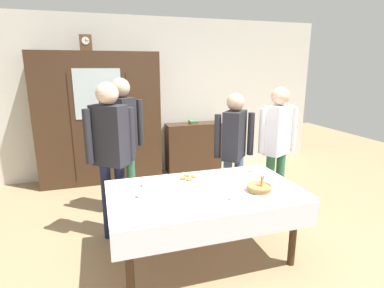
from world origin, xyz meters
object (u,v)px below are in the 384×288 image
object	(u,v)px
pastry_plate	(188,178)
spoon_center	(163,201)
tea_cup_near_right	(225,172)
tea_cup_mid_right	(141,195)
dining_table	(206,199)
person_beside_shelf	(234,145)
tea_cup_far_left	(234,198)
spoon_near_left	(267,183)
bread_basket	(259,188)
tea_cup_center	(254,170)
wall_cabinet	(100,119)
mantel_clock	(86,43)
tea_cup_front_edge	(146,184)
book_stack	(193,122)
bookshelf_low	(193,147)
person_by_cabinet	(111,146)
person_near_right_end	(123,133)
person_behind_table_left	(277,139)

from	to	relation	value
pastry_plate	spoon_center	world-z (taller)	pastry_plate
tea_cup_near_right	tea_cup_mid_right	bearing A→B (deg)	-160.40
dining_table	person_beside_shelf	distance (m)	1.03
tea_cup_far_left	spoon_near_left	xyz separation A→B (m)	(0.50, 0.29, -0.02)
bread_basket	tea_cup_center	bearing A→B (deg)	66.93
wall_cabinet	mantel_clock	xyz separation A→B (m)	(-0.12, -0.00, 1.17)
mantel_clock	tea_cup_front_edge	distance (m)	2.80
mantel_clock	tea_cup_mid_right	world-z (taller)	mantel_clock
tea_cup_near_right	spoon_near_left	bearing A→B (deg)	-48.92
wall_cabinet	spoon_center	distance (m)	2.76
dining_table	wall_cabinet	size ratio (longest dim) A/B	0.87
mantel_clock	tea_cup_center	distance (m)	3.19
pastry_plate	spoon_near_left	xyz separation A→B (m)	(0.74, -0.33, -0.01)
book_stack	bread_basket	xyz separation A→B (m)	(-0.23, -2.81, -0.14)
tea_cup_near_right	spoon_near_left	size ratio (longest dim) A/B	1.09
tea_cup_far_left	spoon_center	world-z (taller)	tea_cup_far_left
pastry_plate	dining_table	bearing A→B (deg)	-76.33
wall_cabinet	bookshelf_low	xyz separation A→B (m)	(1.61, 0.05, -0.61)
bookshelf_low	tea_cup_mid_right	bearing A→B (deg)	-116.63
tea_cup_front_edge	pastry_plate	size ratio (longest dim) A/B	0.46
spoon_center	person_beside_shelf	bearing A→B (deg)	38.88
dining_table	tea_cup_front_edge	xyz separation A→B (m)	(-0.53, 0.26, 0.12)
mantel_clock	pastry_plate	distance (m)	2.87
tea_cup_far_left	tea_cup_center	bearing A→B (deg)	49.62
bookshelf_low	person_by_cabinet	bearing A→B (deg)	-128.39
tea_cup_center	person_near_right_end	bearing A→B (deg)	143.75
dining_table	mantel_clock	world-z (taller)	mantel_clock
book_stack	person_near_right_end	distance (m)	1.92
tea_cup_front_edge	person_behind_table_left	xyz separation A→B (m)	(1.72, 0.42, 0.24)
person_by_cabinet	person_near_right_end	xyz separation A→B (m)	(0.18, 0.59, 0.01)
tea_cup_center	tea_cup_far_left	xyz separation A→B (m)	(-0.52, -0.61, 0.00)
spoon_near_left	spoon_center	xyz separation A→B (m)	(-1.10, -0.11, 0.00)
mantel_clock	person_near_right_end	distance (m)	1.78
bread_basket	pastry_plate	xyz separation A→B (m)	(-0.56, 0.48, -0.02)
spoon_near_left	wall_cabinet	bearing A→B (deg)	121.00
tea_cup_center	book_stack	bearing A→B (deg)	89.32
dining_table	person_by_cabinet	distance (m)	1.16
mantel_clock	pastry_plate	bearing A→B (deg)	-67.46
book_stack	wall_cabinet	bearing A→B (deg)	-178.20
dining_table	mantel_clock	distance (m)	3.20
tea_cup_near_right	spoon_near_left	distance (m)	0.47
tea_cup_front_edge	person_by_cabinet	size ratio (longest dim) A/B	0.08
spoon_near_left	tea_cup_near_right	bearing A→B (deg)	131.08
tea_cup_far_left	person_behind_table_left	distance (m)	1.43
tea_cup_center	person_by_cabinet	size ratio (longest dim) A/B	0.08
person_beside_shelf	spoon_near_left	bearing A→B (deg)	-88.31
dining_table	spoon_center	size ratio (longest dim) A/B	15.34
tea_cup_near_right	person_beside_shelf	world-z (taller)	person_beside_shelf
tea_cup_front_edge	mantel_clock	bearing A→B (deg)	101.93
mantel_clock	pastry_plate	world-z (taller)	mantel_clock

